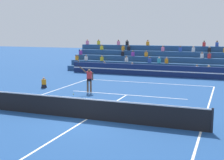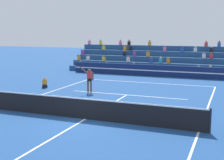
{
  "view_description": "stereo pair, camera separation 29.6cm",
  "coord_description": "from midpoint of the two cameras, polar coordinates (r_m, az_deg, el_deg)",
  "views": [
    {
      "loc": [
        6.48,
        -13.65,
        4.35
      ],
      "look_at": [
        -0.81,
        5.7,
        1.1
      ],
      "focal_mm": 50.0,
      "sensor_mm": 36.0,
      "label": 1
    },
    {
      "loc": [
        6.76,
        -13.54,
        4.35
      ],
      "look_at": [
        -0.81,
        5.7,
        1.1
      ],
      "focal_mm": 50.0,
      "sensor_mm": 36.0,
      "label": 2
    }
  ],
  "objects": [
    {
      "name": "ground_plane",
      "position": [
        15.74,
        -5.14,
        -7.15
      ],
      "size": [
        120.0,
        120.0,
        0.0
      ],
      "primitive_type": "plane",
      "color": "navy"
    },
    {
      "name": "tennis_player",
      "position": [
        22.13,
        -4.64,
        0.14
      ],
      "size": [
        1.25,
        0.62,
        2.28
      ],
      "color": "brown",
      "rests_on": "ground"
    },
    {
      "name": "court_lines",
      "position": [
        15.74,
        -5.14,
        -7.14
      ],
      "size": [
        11.1,
        23.9,
        0.01
      ],
      "color": "white",
      "rests_on": "ground"
    },
    {
      "name": "bleacher_stand",
      "position": [
        34.2,
        9.42,
        3.22
      ],
      "size": [
        20.57,
        4.75,
        3.38
      ],
      "color": "navy",
      "rests_on": "ground"
    },
    {
      "name": "sponsor_banner_wall",
      "position": [
        30.56,
        7.98,
        1.7
      ],
      "size": [
        18.0,
        0.26,
        1.1
      ],
      "color": "navy",
      "rests_on": "ground"
    },
    {
      "name": "ball_kid_courtside",
      "position": [
        24.69,
        -12.68,
        -0.66
      ],
      "size": [
        0.3,
        0.36,
        0.84
      ],
      "color": "black",
      "rests_on": "ground"
    },
    {
      "name": "tennis_net",
      "position": [
        15.59,
        -5.17,
        -5.23
      ],
      "size": [
        12.0,
        0.1,
        1.1
      ],
      "color": "black",
      "rests_on": "ground"
    },
    {
      "name": "tennis_ball",
      "position": [
        21.77,
        -7.46,
        -2.58
      ],
      "size": [
        0.07,
        0.07,
        0.07
      ],
      "primitive_type": "sphere",
      "color": "#C6DB33",
      "rests_on": "ground"
    }
  ]
}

